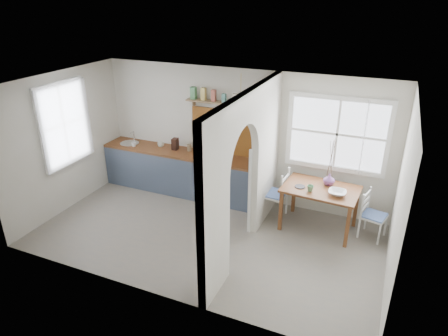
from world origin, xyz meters
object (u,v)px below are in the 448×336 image
at_px(dining_table, 319,208).
at_px(chair_left, 274,193).
at_px(vase, 329,179).
at_px(kettle, 254,160).
at_px(chair_right, 374,215).

bearing_deg(dining_table, chair_left, 178.89).
bearing_deg(dining_table, vase, 67.34).
bearing_deg(vase, kettle, -179.49).
bearing_deg(vase, dining_table, -116.81).
xyz_separation_m(chair_left, kettle, (-0.44, 0.09, 0.54)).
bearing_deg(vase, chair_right, -6.87).
relative_size(dining_table, vase, 6.07).
relative_size(dining_table, chair_left, 1.32).
height_order(chair_left, kettle, kettle).
bearing_deg(chair_right, kettle, 101.81).
bearing_deg(chair_left, dining_table, 87.44).
distance_m(dining_table, chair_right, 0.92).
xyz_separation_m(chair_left, vase, (0.94, 0.11, 0.41)).
bearing_deg(kettle, dining_table, 0.61).
bearing_deg(chair_right, dining_table, 109.42).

